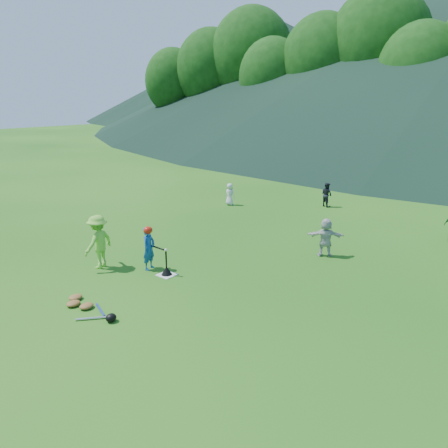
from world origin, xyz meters
name	(u,v)px	position (x,y,z in m)	size (l,w,h in m)	color
ground	(167,275)	(0.00, 0.00, 0.00)	(120.00, 120.00, 0.00)	#1A5012
home_plate	(167,275)	(0.00, 0.00, 0.01)	(0.45, 0.45, 0.02)	silver
baseball	(166,250)	(0.00, 0.00, 0.74)	(0.08, 0.08, 0.08)	white
batter_child	(149,248)	(-0.71, 0.01, 0.62)	(0.45, 0.30, 1.24)	#154992
adult_coach	(98,242)	(-1.91, -0.80, 0.77)	(1.00, 0.57, 1.55)	#79CD3C
fielder_a	(230,194)	(-3.67, 7.43, 0.49)	(0.48, 0.31, 0.99)	silver
fielder_b	(327,195)	(-0.16, 9.93, 0.54)	(0.52, 0.41, 1.08)	black
fielder_d	(326,237)	(2.67, 4.13, 0.60)	(1.11, 0.35, 1.20)	#BBBBBB
batting_tee	(167,271)	(0.00, 0.00, 0.13)	(0.30, 0.30, 0.68)	black
batter_gear	(149,232)	(-0.68, 0.02, 1.12)	(0.73, 0.26, 0.60)	#B81C0C
equipment_pile	(86,306)	(-0.01, -2.56, 0.07)	(1.80, 0.79, 0.19)	olive
outfield_fence	(438,152)	(0.00, 28.00, 0.70)	(70.07, 0.08, 1.33)	gray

